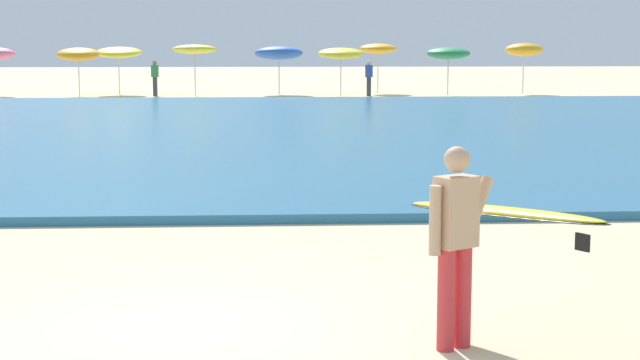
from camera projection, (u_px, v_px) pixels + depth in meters
ground_plane at (185, 328)px, 9.17m from camera, size 160.00×160.00×0.00m
sea at (238, 130)px, 28.02m from camera, size 120.00×28.00×0.14m
surfer_with_board at (476, 227)px, 8.57m from camera, size 1.51×2.19×1.73m
beach_umbrella_1 at (78, 54)px, 44.91m from camera, size 1.90×1.94×2.20m
beach_umbrella_2 at (118, 52)px, 46.18m from camera, size 2.12×2.16×2.24m
beach_umbrella_3 at (195, 49)px, 44.98m from camera, size 1.99×2.01×2.32m
beach_umbrella_4 at (279, 53)px, 46.05m from camera, size 2.21×2.25×2.27m
beach_umbrella_5 at (341, 53)px, 45.10m from camera, size 2.05×2.07×2.18m
beach_umbrella_6 at (378, 49)px, 47.30m from camera, size 1.74×1.75×2.32m
beach_umbrella_7 at (448, 53)px, 45.50m from camera, size 1.98×1.98×2.16m
beach_umbrella_8 at (524, 50)px, 46.68m from camera, size 1.72×1.74×2.36m
beachgoer_near_row_left at (369, 77)px, 44.88m from camera, size 0.32×0.20×1.58m
beachgoer_near_row_mid at (155, 77)px, 44.96m from camera, size 0.32×0.20×1.58m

